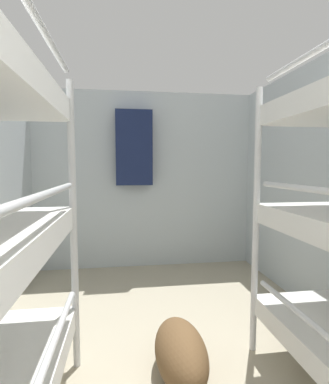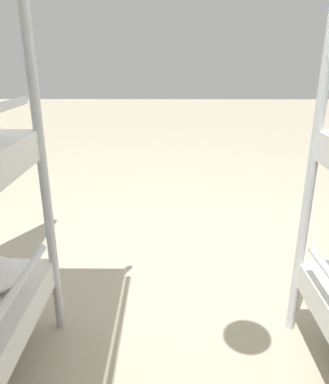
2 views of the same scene
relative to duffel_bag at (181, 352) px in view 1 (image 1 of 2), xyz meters
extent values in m
cube|color=silver|center=(-0.04, 2.11, 0.95)|extent=(2.84, 0.06, 2.21)
cylinder|color=silver|center=(-0.64, 0.20, 0.74)|extent=(0.04, 0.04, 1.80)
cylinder|color=silver|center=(-0.64, -0.72, 1.02)|extent=(0.03, 1.59, 0.03)
cylinder|color=silver|center=(0.56, 0.20, 0.74)|extent=(0.04, 0.04, 1.80)
ellipsoid|color=brown|center=(0.00, 0.00, 0.00)|extent=(0.31, 0.63, 0.31)
cube|color=#192347|center=(-0.18, 1.96, 1.35)|extent=(0.44, 0.12, 0.90)
camera|label=1|loc=(-0.35, -1.70, 1.13)|focal=28.00mm
camera|label=2|loc=(0.00, -0.03, 1.19)|focal=35.00mm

